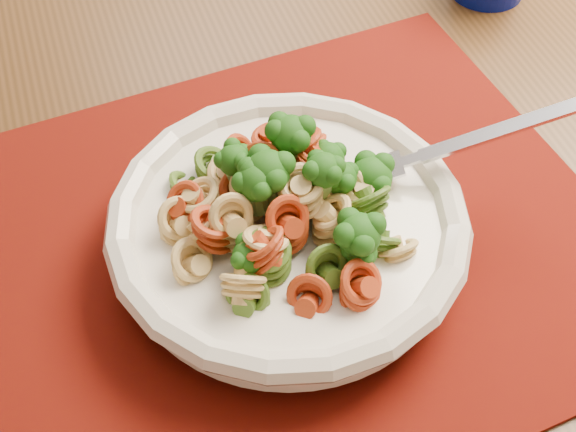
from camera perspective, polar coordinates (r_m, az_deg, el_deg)
dining_table at (r=0.65m, az=-0.22°, el=-3.91°), size 1.58×1.18×0.74m
placemat at (r=0.54m, az=-1.98°, el=-2.56°), size 0.51×0.42×0.00m
pasta_bowl at (r=0.52m, az=-0.00°, el=-0.85°), size 0.23×0.23×0.04m
pasta_broccoli_heap at (r=0.50m, az=0.00°, el=0.44°), size 0.20×0.20×0.06m
fork at (r=0.53m, az=6.82°, el=3.35°), size 0.18×0.09×0.08m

